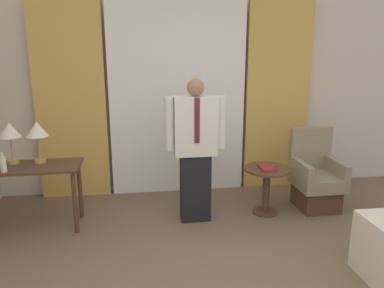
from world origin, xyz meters
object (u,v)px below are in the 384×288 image
(table_lamp_right, at_px, (37,131))
(bottle_by_lamp, at_px, (3,164))
(desk, at_px, (25,176))
(armchair, at_px, (315,180))
(book, at_px, (267,168))
(table_lamp_left, at_px, (10,132))
(side_table, at_px, (266,183))
(person, at_px, (195,147))

(table_lamp_right, xyz_separation_m, bottle_by_lamp, (-0.29, -0.30, -0.27))
(table_lamp_right, bearing_deg, desk, -141.20)
(armchair, distance_m, book, 0.74)
(table_lamp_left, height_order, bottle_by_lamp, table_lamp_left)
(bottle_by_lamp, bearing_deg, armchair, 4.48)
(table_lamp_left, bearing_deg, bottle_by_lamp, -90.91)
(armchair, bearing_deg, desk, -178.39)
(bottle_by_lamp, relative_size, side_table, 0.37)
(armchair, bearing_deg, table_lamp_left, 179.71)
(person, relative_size, book, 6.85)
(table_lamp_right, relative_size, person, 0.28)
(bottle_by_lamp, distance_m, armchair, 3.60)
(armchair, xyz_separation_m, side_table, (-0.68, -0.10, 0.03))
(bottle_by_lamp, relative_size, book, 0.87)
(table_lamp_left, distance_m, book, 2.91)
(desk, height_order, table_lamp_right, table_lamp_right)
(person, bearing_deg, book, 1.44)
(table_lamp_right, relative_size, armchair, 0.47)
(table_lamp_left, distance_m, armchair, 3.63)
(desk, distance_m, side_table, 2.74)
(table_lamp_left, distance_m, side_table, 2.96)
(armchair, bearing_deg, table_lamp_right, 179.69)
(table_lamp_right, bearing_deg, person, -5.70)
(book, bearing_deg, person, -178.56)
(person, bearing_deg, table_lamp_right, 174.30)
(table_lamp_left, height_order, book, table_lamp_left)
(table_lamp_right, bearing_deg, bottle_by_lamp, -134.11)
(table_lamp_left, relative_size, bottle_by_lamp, 2.19)
(table_lamp_right, height_order, book, table_lamp_right)
(desk, xyz_separation_m, armchair, (3.41, 0.10, -0.26))
(armchair, relative_size, book, 4.10)
(bottle_by_lamp, bearing_deg, person, 3.56)
(table_lamp_right, height_order, side_table, table_lamp_right)
(book, bearing_deg, armchair, 10.80)
(book, bearing_deg, table_lamp_right, 176.67)
(table_lamp_right, bearing_deg, table_lamp_left, 180.00)
(table_lamp_left, relative_size, person, 0.28)
(bottle_by_lamp, bearing_deg, table_lamp_right, 45.89)
(book, bearing_deg, desk, 179.23)
(table_lamp_right, relative_size, side_table, 0.80)
(armchair, bearing_deg, side_table, -171.31)
(table_lamp_left, height_order, table_lamp_right, same)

